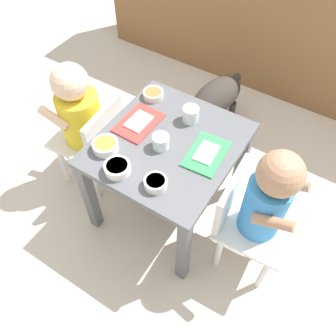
% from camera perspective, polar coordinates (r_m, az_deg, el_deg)
% --- Properties ---
extents(ground_plane, '(7.00, 7.00, 0.00)m').
position_cam_1_polar(ground_plane, '(1.81, 0.00, -6.04)').
color(ground_plane, beige).
extents(kitchen_cabinet_back, '(2.25, 0.35, 0.85)m').
position_cam_1_polar(kitchen_cabinet_back, '(2.39, 17.41, 22.03)').
color(kitchen_cabinet_back, brown).
rests_on(kitchen_cabinet_back, ground).
extents(dining_table, '(0.54, 0.59, 0.48)m').
position_cam_1_polar(dining_table, '(1.50, 0.00, 1.92)').
color(dining_table, '#515459').
rests_on(dining_table, ground).
extents(seated_child_left, '(0.30, 0.30, 0.69)m').
position_cam_1_polar(seated_child_left, '(1.65, -13.69, 8.26)').
color(seated_child_left, silver).
rests_on(seated_child_left, ground).
extents(seated_child_right, '(0.29, 0.29, 0.71)m').
position_cam_1_polar(seated_child_right, '(1.34, 15.00, -5.23)').
color(seated_child_right, silver).
rests_on(seated_child_right, ground).
extents(dog, '(0.26, 0.46, 0.31)m').
position_cam_1_polar(dog, '(2.05, 7.38, 10.95)').
color(dog, '#332D28').
rests_on(dog, ground).
extents(food_tray_left, '(0.14, 0.21, 0.02)m').
position_cam_1_polar(food_tray_left, '(1.51, -4.69, 7.27)').
color(food_tray_left, red).
rests_on(food_tray_left, dining_table).
extents(food_tray_right, '(0.15, 0.21, 0.02)m').
position_cam_1_polar(food_tray_right, '(1.39, 6.13, 2.28)').
color(food_tray_right, green).
rests_on(food_tray_right, dining_table).
extents(water_cup_left, '(0.07, 0.07, 0.06)m').
position_cam_1_polar(water_cup_left, '(1.40, -1.17, 4.12)').
color(water_cup_left, white).
rests_on(water_cup_left, dining_table).
extents(water_cup_right, '(0.07, 0.07, 0.07)m').
position_cam_1_polar(water_cup_right, '(1.50, 3.62, 8.42)').
color(water_cup_right, white).
rests_on(water_cup_right, dining_table).
extents(veggie_bowl_far, '(0.08, 0.08, 0.03)m').
position_cam_1_polar(veggie_bowl_far, '(1.28, -2.00, -2.37)').
color(veggie_bowl_far, white).
rests_on(veggie_bowl_far, dining_table).
extents(cereal_bowl_right_side, '(0.10, 0.10, 0.04)m').
position_cam_1_polar(cereal_bowl_right_side, '(1.34, -8.09, 0.01)').
color(cereal_bowl_right_side, white).
rests_on(cereal_bowl_right_side, dining_table).
extents(veggie_bowl_near, '(0.10, 0.10, 0.04)m').
position_cam_1_polar(veggie_bowl_near, '(1.41, -9.95, 3.51)').
color(veggie_bowl_near, white).
rests_on(veggie_bowl_near, dining_table).
extents(cereal_bowl_left_side, '(0.09, 0.09, 0.03)m').
position_cam_1_polar(cereal_bowl_left_side, '(1.62, -2.36, 11.70)').
color(cereal_bowl_left_side, silver).
rests_on(cereal_bowl_left_side, dining_table).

